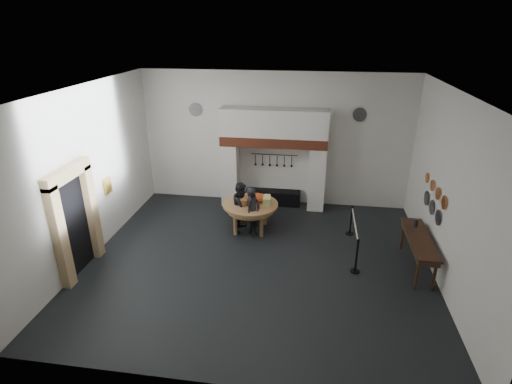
# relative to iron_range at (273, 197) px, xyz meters

# --- Properties ---
(floor) EXTENTS (9.00, 8.00, 0.02)m
(floor) POSITION_rel_iron_range_xyz_m (0.00, -3.72, -0.25)
(floor) COLOR black
(floor) RESTS_ON ground
(ceiling) EXTENTS (9.00, 8.00, 0.02)m
(ceiling) POSITION_rel_iron_range_xyz_m (0.00, -3.72, 4.25)
(ceiling) COLOR silver
(ceiling) RESTS_ON wall_back
(wall_back) EXTENTS (9.00, 0.02, 4.50)m
(wall_back) POSITION_rel_iron_range_xyz_m (0.00, 0.28, 2.00)
(wall_back) COLOR silver
(wall_back) RESTS_ON floor
(wall_front) EXTENTS (9.00, 0.02, 4.50)m
(wall_front) POSITION_rel_iron_range_xyz_m (0.00, -7.72, 2.00)
(wall_front) COLOR silver
(wall_front) RESTS_ON floor
(wall_left) EXTENTS (0.02, 8.00, 4.50)m
(wall_left) POSITION_rel_iron_range_xyz_m (-4.50, -3.72, 2.00)
(wall_left) COLOR silver
(wall_left) RESTS_ON floor
(wall_right) EXTENTS (0.02, 8.00, 4.50)m
(wall_right) POSITION_rel_iron_range_xyz_m (4.50, -3.72, 2.00)
(wall_right) COLOR silver
(wall_right) RESTS_ON floor
(chimney_pier_left) EXTENTS (0.55, 0.70, 2.15)m
(chimney_pier_left) POSITION_rel_iron_range_xyz_m (-1.48, -0.07, 0.82)
(chimney_pier_left) COLOR silver
(chimney_pier_left) RESTS_ON floor
(chimney_pier_right) EXTENTS (0.55, 0.70, 2.15)m
(chimney_pier_right) POSITION_rel_iron_range_xyz_m (1.48, -0.07, 0.82)
(chimney_pier_right) COLOR silver
(chimney_pier_right) RESTS_ON floor
(hearth_brick_band) EXTENTS (3.50, 0.72, 0.32)m
(hearth_brick_band) POSITION_rel_iron_range_xyz_m (0.00, -0.07, 2.06)
(hearth_brick_band) COLOR #9E442B
(hearth_brick_band) RESTS_ON chimney_pier_left
(chimney_hood) EXTENTS (3.50, 0.70, 0.90)m
(chimney_hood) POSITION_rel_iron_range_xyz_m (0.00, -0.07, 2.67)
(chimney_hood) COLOR silver
(chimney_hood) RESTS_ON hearth_brick_band
(iron_range) EXTENTS (1.90, 0.45, 0.50)m
(iron_range) POSITION_rel_iron_range_xyz_m (0.00, 0.00, 0.00)
(iron_range) COLOR black
(iron_range) RESTS_ON floor
(utensil_rail) EXTENTS (1.60, 0.02, 0.02)m
(utensil_rail) POSITION_rel_iron_range_xyz_m (0.00, 0.20, 1.50)
(utensil_rail) COLOR black
(utensil_rail) RESTS_ON wall_back
(door_recess) EXTENTS (0.04, 1.10, 2.50)m
(door_recess) POSITION_rel_iron_range_xyz_m (-4.47, -4.72, 1.00)
(door_recess) COLOR black
(door_recess) RESTS_ON floor
(door_jamb_near) EXTENTS (0.22, 0.30, 2.60)m
(door_jamb_near) POSITION_rel_iron_range_xyz_m (-4.38, -5.42, 1.05)
(door_jamb_near) COLOR tan
(door_jamb_near) RESTS_ON floor
(door_jamb_far) EXTENTS (0.22, 0.30, 2.60)m
(door_jamb_far) POSITION_rel_iron_range_xyz_m (-4.38, -4.02, 1.05)
(door_jamb_far) COLOR tan
(door_jamb_far) RESTS_ON floor
(door_lintel) EXTENTS (0.22, 1.70, 0.30)m
(door_lintel) POSITION_rel_iron_range_xyz_m (-4.38, -4.72, 2.40)
(door_lintel) COLOR tan
(door_lintel) RESTS_ON door_jamb_near
(wall_plaque) EXTENTS (0.05, 0.34, 0.44)m
(wall_plaque) POSITION_rel_iron_range_xyz_m (-4.45, -2.92, 1.35)
(wall_plaque) COLOR gold
(wall_plaque) RESTS_ON wall_left
(work_table) EXTENTS (1.91, 1.91, 0.07)m
(work_table) POSITION_rel_iron_range_xyz_m (-0.48, -1.96, 0.59)
(work_table) COLOR #AE7752
(work_table) RESTS_ON floor
(pumpkin) EXTENTS (0.36, 0.36, 0.31)m
(pumpkin) POSITION_rel_iron_range_xyz_m (-0.28, -1.86, 0.78)
(pumpkin) COLOR #ED5421
(pumpkin) RESTS_ON work_table
(cheese_block_big) EXTENTS (0.22, 0.22, 0.24)m
(cheese_block_big) POSITION_rel_iron_range_xyz_m (0.02, -2.01, 0.74)
(cheese_block_big) COLOR #D3D57F
(cheese_block_big) RESTS_ON work_table
(cheese_block_small) EXTENTS (0.18, 0.18, 0.20)m
(cheese_block_small) POSITION_rel_iron_range_xyz_m (0.00, -1.71, 0.72)
(cheese_block_small) COLOR #FFE098
(cheese_block_small) RESTS_ON work_table
(wicker_basket) EXTENTS (0.37, 0.37, 0.22)m
(wicker_basket) POSITION_rel_iron_range_xyz_m (-0.63, -2.11, 0.73)
(wicker_basket) COLOR #A36B3B
(wicker_basket) RESTS_ON work_table
(bread_loaf) EXTENTS (0.31, 0.18, 0.13)m
(bread_loaf) POSITION_rel_iron_range_xyz_m (-0.58, -1.61, 0.69)
(bread_loaf) COLOR #945F34
(bread_loaf) RESTS_ON work_table
(visitor_near) EXTENTS (0.59, 0.68, 1.57)m
(visitor_near) POSITION_rel_iron_range_xyz_m (-0.35, -2.38, 0.53)
(visitor_near) COLOR black
(visitor_near) RESTS_ON floor
(visitor_far) EXTENTS (0.73, 0.85, 1.54)m
(visitor_far) POSITION_rel_iron_range_xyz_m (-0.75, -1.98, 0.52)
(visitor_far) COLOR black
(visitor_far) RESTS_ON floor
(side_table) EXTENTS (0.55, 2.20, 0.06)m
(side_table) POSITION_rel_iron_range_xyz_m (4.10, -3.40, 0.62)
(side_table) COLOR #392414
(side_table) RESTS_ON floor
(pewter_jug) EXTENTS (0.12, 0.12, 0.22)m
(pewter_jug) POSITION_rel_iron_range_xyz_m (4.10, -2.80, 0.76)
(pewter_jug) COLOR #48484D
(pewter_jug) RESTS_ON side_table
(copper_pan_a) EXTENTS (0.03, 0.34, 0.34)m
(copper_pan_a) POSITION_rel_iron_range_xyz_m (4.46, -3.52, 1.70)
(copper_pan_a) COLOR #C6662D
(copper_pan_a) RESTS_ON wall_right
(copper_pan_b) EXTENTS (0.03, 0.32, 0.32)m
(copper_pan_b) POSITION_rel_iron_range_xyz_m (4.46, -2.97, 1.70)
(copper_pan_b) COLOR #C6662D
(copper_pan_b) RESTS_ON wall_right
(copper_pan_c) EXTENTS (0.03, 0.30, 0.30)m
(copper_pan_c) POSITION_rel_iron_range_xyz_m (4.46, -2.42, 1.70)
(copper_pan_c) COLOR #C6662D
(copper_pan_c) RESTS_ON wall_right
(copper_pan_d) EXTENTS (0.03, 0.28, 0.28)m
(copper_pan_d) POSITION_rel_iron_range_xyz_m (4.46, -1.87, 1.70)
(copper_pan_d) COLOR #C6662D
(copper_pan_d) RESTS_ON wall_right
(pewter_plate_left) EXTENTS (0.03, 0.40, 0.40)m
(pewter_plate_left) POSITION_rel_iron_range_xyz_m (4.46, -3.32, 1.20)
(pewter_plate_left) COLOR #4C4C51
(pewter_plate_left) RESTS_ON wall_right
(pewter_plate_mid) EXTENTS (0.03, 0.40, 0.40)m
(pewter_plate_mid) POSITION_rel_iron_range_xyz_m (4.46, -2.72, 1.20)
(pewter_plate_mid) COLOR #4C4C51
(pewter_plate_mid) RESTS_ON wall_right
(pewter_plate_right) EXTENTS (0.03, 0.40, 0.40)m
(pewter_plate_right) POSITION_rel_iron_range_xyz_m (4.46, -2.12, 1.20)
(pewter_plate_right) COLOR #4C4C51
(pewter_plate_right) RESTS_ON wall_right
(pewter_plate_back_left) EXTENTS (0.44, 0.03, 0.44)m
(pewter_plate_back_left) POSITION_rel_iron_range_xyz_m (-2.70, 0.24, 2.95)
(pewter_plate_back_left) COLOR #4C4C51
(pewter_plate_back_left) RESTS_ON wall_back
(pewter_plate_back_right) EXTENTS (0.44, 0.03, 0.44)m
(pewter_plate_back_right) POSITION_rel_iron_range_xyz_m (2.70, 0.24, 2.95)
(pewter_plate_back_right) COLOR #4C4C51
(pewter_plate_back_right) RESTS_ON wall_back
(barrier_post_near) EXTENTS (0.05, 0.05, 0.90)m
(barrier_post_near) POSITION_rel_iron_range_xyz_m (2.54, -3.82, 0.20)
(barrier_post_near) COLOR black
(barrier_post_near) RESTS_ON floor
(barrier_post_far) EXTENTS (0.05, 0.05, 0.90)m
(barrier_post_far) POSITION_rel_iron_range_xyz_m (2.54, -1.82, 0.20)
(barrier_post_far) COLOR black
(barrier_post_far) RESTS_ON floor
(barrier_rope) EXTENTS (0.04, 2.00, 0.04)m
(barrier_rope) POSITION_rel_iron_range_xyz_m (2.54, -2.82, 0.60)
(barrier_rope) COLOR silver
(barrier_rope) RESTS_ON barrier_post_near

